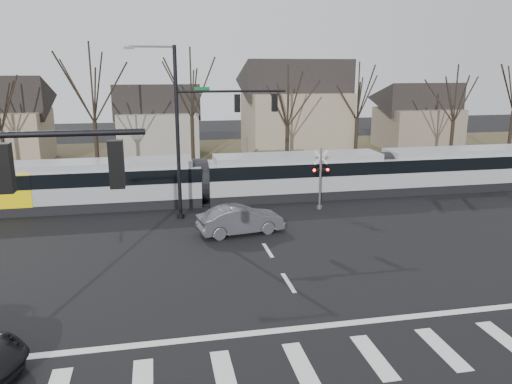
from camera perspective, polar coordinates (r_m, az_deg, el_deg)
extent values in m
plane|color=black|center=(20.00, 5.26, -12.61)|extent=(140.00, 140.00, 0.00)
cube|color=#38331E|center=(50.18, -5.24, 3.70)|extent=(140.00, 28.00, 0.01)
cube|color=silver|center=(15.94, -3.62, -20.13)|extent=(0.60, 2.60, 0.01)
cube|color=silver|center=(16.37, 5.22, -19.15)|extent=(0.60, 2.60, 0.01)
cube|color=silver|center=(17.13, 13.33, -17.86)|extent=(0.60, 2.60, 0.01)
cube|color=silver|center=(18.17, 20.52, -16.42)|extent=(0.60, 2.60, 0.01)
cube|color=silver|center=(19.46, 26.75, -14.96)|extent=(0.60, 2.60, 0.01)
cube|color=silver|center=(18.49, 6.90, -15.02)|extent=(28.00, 0.35, 0.01)
cube|color=silver|center=(21.73, 3.73, -10.30)|extent=(0.18, 2.00, 0.01)
cube|color=silver|center=(25.32, 1.36, -6.66)|extent=(0.18, 2.00, 0.01)
cube|color=silver|center=(29.01, -0.39, -3.93)|extent=(0.18, 2.00, 0.01)
cube|color=silver|center=(32.78, -1.74, -1.82)|extent=(0.18, 2.00, 0.01)
cube|color=silver|center=(36.60, -2.80, -0.14)|extent=(0.18, 2.00, 0.01)
cube|color=silver|center=(40.45, -3.66, 1.22)|extent=(0.18, 2.00, 0.01)
cube|color=silver|center=(44.32, -4.37, 2.34)|extent=(0.18, 2.00, 0.01)
cube|color=silver|center=(48.22, -4.97, 3.28)|extent=(0.18, 2.00, 0.01)
cube|color=#59595E|center=(33.82, -2.05, -1.28)|extent=(90.00, 0.12, 0.06)
cube|color=#59595E|center=(35.15, -2.43, -0.69)|extent=(90.00, 0.12, 0.06)
cube|color=gray|center=(34.15, -18.04, 0.81)|extent=(13.78, 2.97, 3.10)
cube|color=black|center=(34.02, -18.12, 1.83)|extent=(13.80, 3.01, 0.90)
cube|color=yellow|center=(35.13, -26.49, 0.53)|extent=(3.39, 3.03, 2.07)
cube|color=gray|center=(35.27, 4.77, 1.86)|extent=(12.72, 2.97, 3.10)
cube|color=black|center=(35.14, 4.79, 2.86)|extent=(12.74, 3.01, 0.90)
cube|color=gray|center=(40.95, 22.90, 2.50)|extent=(13.78, 2.97, 3.10)
cube|color=black|center=(40.84, 22.99, 3.35)|extent=(13.80, 3.01, 0.90)
imported|color=#45464C|center=(27.62, -1.78, -3.19)|extent=(3.18, 5.27, 1.56)
cube|color=black|center=(11.71, -26.82, 2.43)|extent=(0.32, 0.32, 1.05)
sphere|color=#FF0C07|center=(11.65, -27.00, 4.02)|extent=(0.22, 0.22, 0.22)
cube|color=black|center=(11.31, -15.65, 3.07)|extent=(0.32, 0.32, 1.05)
sphere|color=#FF0C07|center=(11.26, -15.76, 4.72)|extent=(0.22, 0.22, 0.22)
cylinder|color=black|center=(29.87, -8.95, 6.45)|extent=(0.22, 0.22, 10.20)
cylinder|color=black|center=(30.90, -8.60, -2.69)|extent=(0.44, 0.44, 0.30)
cylinder|color=black|center=(29.97, -2.79, 11.43)|extent=(6.50, 0.14, 0.14)
cube|color=#0C5926|center=(29.75, -6.20, 11.63)|extent=(0.90, 0.03, 0.22)
cube|color=black|center=(30.06, -2.15, 10.10)|extent=(0.32, 0.32, 1.05)
sphere|color=#FF0C07|center=(30.04, -2.16, 10.73)|extent=(0.22, 0.22, 0.22)
cube|color=black|center=(30.51, 2.13, 10.16)|extent=(0.32, 0.32, 1.05)
sphere|color=#FF0C07|center=(30.49, 2.14, 10.78)|extent=(0.22, 0.22, 0.22)
cube|color=#59595B|center=(29.63, -14.34, 15.68)|extent=(0.55, 0.22, 0.14)
cylinder|color=#59595B|center=(32.37, 7.36, 1.51)|extent=(0.14, 0.14, 4.00)
cylinder|color=#59595B|center=(32.83, 7.26, -1.73)|extent=(0.36, 0.36, 0.20)
cube|color=silver|center=(32.09, 7.44, 3.95)|extent=(0.95, 0.04, 0.95)
cube|color=silver|center=(32.09, 7.44, 3.95)|extent=(0.95, 0.04, 0.95)
cube|color=black|center=(32.24, 7.39, 2.55)|extent=(1.00, 0.10, 0.12)
sphere|color=#FF0C07|center=(32.03, 6.68, 2.49)|extent=(0.18, 0.18, 0.18)
sphere|color=#FF0C07|center=(32.32, 8.20, 2.55)|extent=(0.18, 0.18, 0.18)
cube|color=gray|center=(53.51, -11.13, 6.57)|extent=(8.00, 7.00, 4.50)
cube|color=gray|center=(52.40, 4.48, 7.74)|extent=(10.00, 8.00, 6.50)
cube|color=#6C5F4F|center=(60.13, 17.91, 6.95)|extent=(8.00, 7.00, 4.50)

